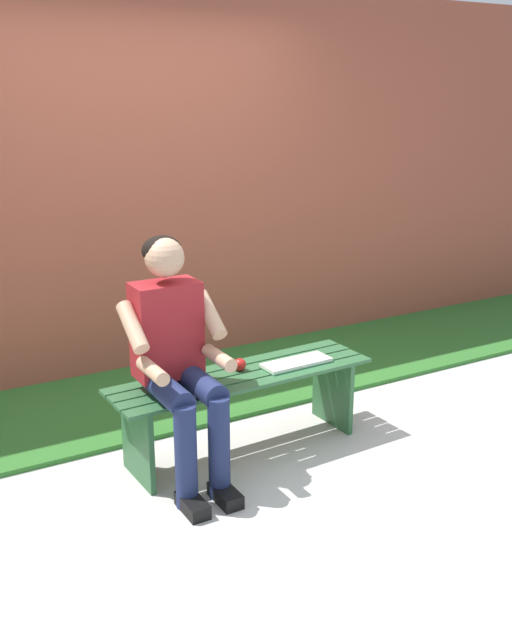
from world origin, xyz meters
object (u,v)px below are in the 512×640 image
bench_near (243,393)px  book_open (296,363)px  apple (240,365)px  person_seated (177,352)px

bench_near → book_open: (-0.33, 0.04, 0.13)m
bench_near → apple: size_ratio=21.26×
person_seated → apple: person_seated is taller
bench_near → person_seated: 0.57m
person_seated → apple: (-0.44, -0.14, -0.20)m
person_seated → book_open: size_ratio=3.05×
person_seated → apple: 0.50m
book_open → person_seated: bearing=2.6°
apple → book_open: bearing=165.9°
bench_near → person_seated: bearing=13.3°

